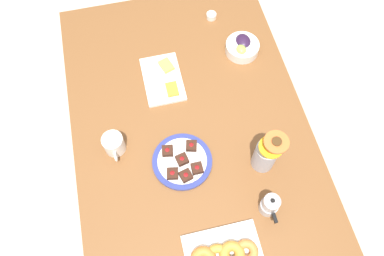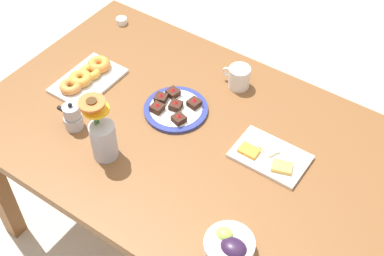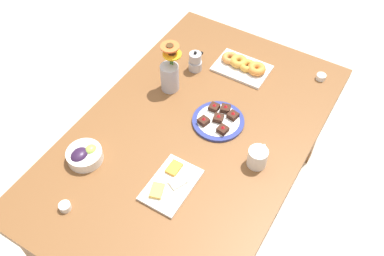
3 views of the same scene
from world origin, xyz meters
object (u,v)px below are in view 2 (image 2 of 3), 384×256
Objects in this scene: dining_table at (192,151)px; croissant_platter at (87,77)px; jam_cup_berry at (122,21)px; flower_vase at (103,137)px; grape_bowl at (230,246)px; cheese_platter at (270,156)px; moka_pot at (73,117)px; coffee_mug at (239,77)px; dessert_plate at (175,108)px.

croissant_platter is at bearing -0.26° from dining_table.
jam_cup_berry is 0.77m from flower_vase.
cheese_platter is (0.08, -0.39, -0.02)m from grape_bowl.
jam_cup_berry is 0.40× the size of moka_pot.
cheese_platter is (-0.28, 0.26, -0.04)m from coffee_mug.
cheese_platter is at bearing -175.33° from croissant_platter.
grape_bowl is 0.56× the size of croissant_platter.
croissant_platter is 1.09× the size of flower_vase.
croissant_platter is 1.14× the size of dessert_plate.
cheese_platter is at bearing -157.40° from moka_pot.
moka_pot reaches higher than cheese_platter.
coffee_mug is 0.43× the size of croissant_platter.
croissant_platter reaches higher than cheese_platter.
cheese_platter is at bearing -166.63° from dining_table.
jam_cup_berry reaches higher than dining_table.
flower_vase is at bearing 70.77° from coffee_mug.
moka_pot reaches higher than croissant_platter.
dining_table is at bearing 90.17° from coffee_mug.
coffee_mug is (0.00, -0.33, 0.13)m from dining_table.
flower_vase is at bearing 141.53° from croissant_platter.
grape_bowl is 0.76m from moka_pot.
cheese_platter is at bearing 161.52° from jam_cup_berry.
jam_cup_berry is at bearing -70.16° from croissant_platter.
dessert_plate is (0.41, -0.00, 0.00)m from cheese_platter.
coffee_mug is at bearing -125.51° from moka_pot.
flower_vase is (0.20, 0.57, 0.04)m from coffee_mug.
grape_bowl is at bearing 159.49° from croissant_platter.
dessert_plate is (-0.52, 0.31, -0.00)m from jam_cup_berry.
grape_bowl is 0.64× the size of dessert_plate.
grape_bowl is 0.63m from dessert_plate.
dessert_plate is 0.95× the size of flower_vase.
coffee_mug is 0.49× the size of dessert_plate.
moka_pot is at bearing 28.76° from dining_table.
dessert_plate reaches higher than dining_table.
moka_pot is (0.26, 0.28, 0.04)m from dessert_plate.
cheese_platter is 0.98m from jam_cup_berry.
moka_pot is at bearing 54.49° from coffee_mug.
grape_bowl is 0.57m from flower_vase.
croissant_platter is 0.41m from flower_vase.
croissant_platter and dessert_plate have the same top height.
coffee_mug reaches higher than croissant_platter.
jam_cup_berry is (0.65, -0.38, 0.10)m from dining_table.
dessert_plate is (0.12, -0.07, 0.10)m from dining_table.
dining_table is 0.50m from grape_bowl.
flower_vase is at bearing 32.94° from cheese_platter.
dining_table is at bearing -41.86° from grape_bowl.
dessert_plate is at bearing -29.10° from dining_table.
grape_bowl reaches higher than jam_cup_berry.
jam_cup_berry is 0.19× the size of flower_vase.
moka_pot is at bearing -8.78° from grape_bowl.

